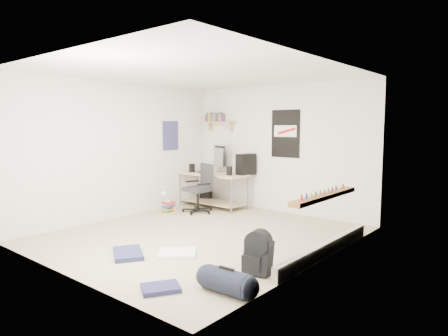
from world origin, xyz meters
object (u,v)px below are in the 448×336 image
Objects in this scene: office_chair at (198,188)px; backpack at (258,257)px; book_stack at (168,205)px; desk at (213,190)px; duffel_bag at (227,280)px.

office_chair is 2.37× the size of backpack.
backpack is at bearing -16.29° from office_chair.
office_chair is 0.67m from book_stack.
book_stack is (-3.23, 1.55, -0.05)m from backpack.
desk is 4.41m from duffel_bag.
backpack is 1.02× the size of book_stack.
desk is at bearing 120.45° from office_chair.
backpack is at bearing -25.61° from book_stack.
backpack is 0.81× the size of duffel_bag.
backpack is (2.82, -1.96, -0.29)m from office_chair.
desk is 3.82× the size of backpack.
desk is 1.61× the size of office_chair.
duffel_bag is at bearing -33.76° from book_stack.
office_chair reaches higher than book_stack.
duffel_bag is at bearing -95.95° from backpack.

